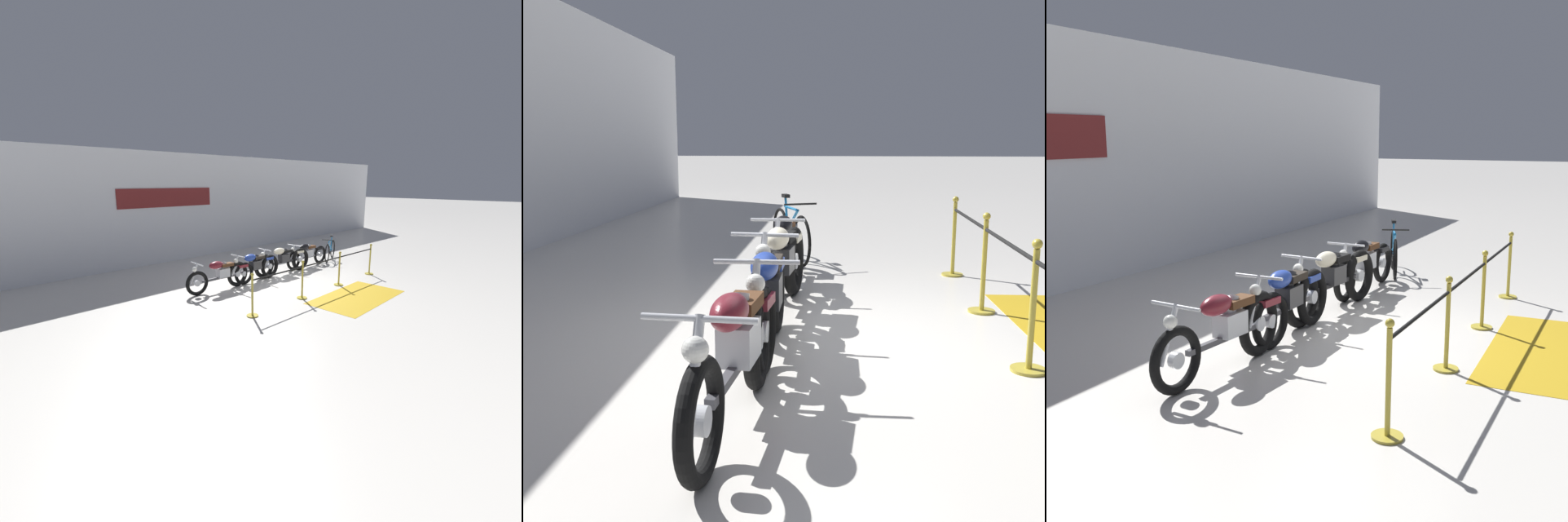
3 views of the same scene
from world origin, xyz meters
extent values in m
plane|color=silver|center=(0.00, 0.00, 0.00)|extent=(120.00, 120.00, 0.00)
cube|color=white|center=(0.00, 5.12, 2.10)|extent=(28.00, 0.25, 4.20)
cube|color=maroon|center=(-1.08, 4.98, 2.51)|extent=(3.94, 0.04, 0.70)
torus|color=black|center=(-2.77, 0.68, 0.35)|extent=(0.70, 0.16, 0.70)
torus|color=black|center=(-1.14, 0.55, 0.35)|extent=(0.70, 0.16, 0.70)
cylinder|color=silver|center=(-2.77, 0.68, 0.35)|extent=(0.17, 0.09, 0.17)
cylinder|color=silver|center=(-1.14, 0.55, 0.35)|extent=(0.17, 0.09, 0.17)
cylinder|color=silver|center=(-2.86, 0.69, 0.63)|extent=(0.31, 0.08, 0.59)
cube|color=silver|center=(-1.91, 0.61, 0.51)|extent=(0.38, 0.25, 0.26)
cylinder|color=silver|center=(-1.95, 0.61, 0.71)|extent=(0.19, 0.12, 0.24)
cylinder|color=silver|center=(-1.86, 0.61, 0.71)|extent=(0.19, 0.12, 0.24)
cylinder|color=silver|center=(-1.60, 0.73, 0.37)|extent=(0.70, 0.13, 0.07)
cube|color=#47474C|center=(-1.96, 0.61, 0.37)|extent=(1.31, 0.16, 0.06)
ellipsoid|color=maroon|center=(-2.13, 0.63, 0.77)|extent=(0.48, 0.26, 0.22)
cube|color=#4C2D19|center=(-1.78, 0.60, 0.73)|extent=(0.41, 0.23, 0.09)
cube|color=maroon|center=(-1.19, 0.55, 0.60)|extent=(0.33, 0.18, 0.08)
cylinder|color=silver|center=(-2.75, 0.68, 0.90)|extent=(0.09, 0.62, 0.04)
sphere|color=silver|center=(-2.83, 0.68, 0.76)|extent=(0.14, 0.14, 0.14)
torus|color=black|center=(-1.40, 0.56, 0.39)|extent=(0.77, 0.13, 0.77)
torus|color=black|center=(0.01, 0.57, 0.39)|extent=(0.77, 0.13, 0.77)
cylinder|color=silver|center=(-1.40, 0.56, 0.39)|extent=(0.18, 0.08, 0.18)
cylinder|color=silver|center=(0.01, 0.57, 0.39)|extent=(0.18, 0.08, 0.18)
cylinder|color=silver|center=(-1.49, 0.56, 0.67)|extent=(0.30, 0.06, 0.59)
cube|color=#2D2D30|center=(-0.64, 0.56, 0.55)|extent=(0.36, 0.22, 0.26)
cylinder|color=#2D2D30|center=(-0.68, 0.56, 0.75)|extent=(0.18, 0.11, 0.24)
cylinder|color=#2D2D30|center=(-0.60, 0.56, 0.75)|extent=(0.18, 0.11, 0.24)
cylinder|color=silver|center=(-0.34, 0.71, 0.41)|extent=(0.70, 0.07, 0.07)
cube|color=#47474C|center=(-0.69, 0.56, 0.41)|extent=(1.13, 0.07, 0.06)
ellipsoid|color=navy|center=(-0.87, 0.56, 0.81)|extent=(0.46, 0.22, 0.22)
cube|color=black|center=(-0.51, 0.57, 0.77)|extent=(0.40, 0.20, 0.09)
cube|color=navy|center=(-0.04, 0.57, 0.66)|extent=(0.32, 0.16, 0.08)
cylinder|color=silver|center=(-1.38, 0.56, 0.94)|extent=(0.04, 0.62, 0.04)
sphere|color=silver|center=(-1.46, 0.56, 0.80)|extent=(0.14, 0.14, 0.14)
torus|color=black|center=(-0.17, 0.65, 0.40)|extent=(0.81, 0.20, 0.80)
torus|color=black|center=(1.52, 0.51, 0.40)|extent=(0.81, 0.20, 0.80)
cylinder|color=silver|center=(-0.17, 0.65, 0.40)|extent=(0.19, 0.10, 0.19)
cylinder|color=silver|center=(1.52, 0.51, 0.40)|extent=(0.19, 0.10, 0.19)
cylinder|color=silver|center=(-0.26, 0.66, 0.68)|extent=(0.31, 0.08, 0.59)
cube|color=#2D2D30|center=(0.72, 0.57, 0.56)|extent=(0.38, 0.25, 0.26)
cylinder|color=#2D2D30|center=(0.68, 0.58, 0.76)|extent=(0.19, 0.12, 0.24)
cylinder|color=#2D2D30|center=(0.76, 0.57, 0.76)|extent=(0.19, 0.12, 0.24)
cylinder|color=silver|center=(1.03, 0.69, 0.42)|extent=(0.70, 0.13, 0.07)
cube|color=black|center=(0.67, 0.58, 0.42)|extent=(1.35, 0.17, 0.06)
ellipsoid|color=beige|center=(0.49, 0.59, 0.82)|extent=(0.48, 0.26, 0.22)
cube|color=black|center=(0.85, 0.56, 0.78)|extent=(0.42, 0.23, 0.09)
cube|color=beige|center=(1.47, 0.51, 0.68)|extent=(0.33, 0.19, 0.08)
cylinder|color=silver|center=(-0.15, 0.65, 0.95)|extent=(0.09, 0.62, 0.04)
sphere|color=silver|center=(-0.23, 0.65, 0.81)|extent=(0.14, 0.14, 0.14)
torus|color=black|center=(1.35, 0.68, 0.34)|extent=(0.69, 0.12, 0.69)
torus|color=black|center=(2.89, 0.65, 0.34)|extent=(0.69, 0.12, 0.69)
cylinder|color=silver|center=(1.35, 0.68, 0.34)|extent=(0.17, 0.08, 0.16)
cylinder|color=silver|center=(2.89, 0.65, 0.34)|extent=(0.17, 0.08, 0.16)
cylinder|color=silver|center=(1.26, 0.68, 0.63)|extent=(0.30, 0.06, 0.59)
cube|color=silver|center=(2.17, 0.66, 0.50)|extent=(0.36, 0.23, 0.26)
cylinder|color=silver|center=(2.13, 0.66, 0.70)|extent=(0.18, 0.11, 0.24)
cylinder|color=silver|center=(2.21, 0.66, 0.70)|extent=(0.18, 0.11, 0.24)
cylinder|color=silver|center=(2.48, 0.79, 0.36)|extent=(0.70, 0.08, 0.07)
cube|color=#47474C|center=(2.12, 0.66, 0.36)|extent=(1.23, 0.09, 0.06)
ellipsoid|color=black|center=(1.94, 0.67, 0.76)|extent=(0.46, 0.23, 0.22)
cube|color=#4C2D19|center=(2.30, 0.66, 0.72)|extent=(0.40, 0.21, 0.09)
cube|color=black|center=(2.84, 0.65, 0.59)|extent=(0.32, 0.17, 0.08)
cylinder|color=silver|center=(1.37, 0.68, 0.89)|extent=(0.05, 0.62, 0.04)
sphere|color=silver|center=(1.29, 0.68, 0.75)|extent=(0.14, 0.14, 0.14)
torus|color=black|center=(3.20, 0.52, 0.37)|extent=(0.69, 0.32, 0.73)
torus|color=black|center=(4.14, 0.91, 0.37)|extent=(0.69, 0.32, 0.73)
cylinder|color=#1E75B7|center=(3.62, 0.69, 0.59)|extent=(0.57, 0.26, 0.43)
cylinder|color=#1E75B7|center=(3.67, 0.71, 0.79)|extent=(0.52, 0.24, 0.04)
cylinder|color=#1E75B7|center=(3.85, 0.79, 0.67)|extent=(0.15, 0.09, 0.55)
cube|color=black|center=(3.89, 0.80, 0.95)|extent=(0.20, 0.14, 0.05)
cylinder|color=#1E75B7|center=(3.95, 0.83, 0.37)|extent=(0.44, 0.20, 0.03)
cylinder|color=black|center=(3.25, 0.54, 0.89)|extent=(0.21, 0.45, 0.03)
cylinder|color=black|center=(3.74, 0.74, 0.29)|extent=(0.13, 0.09, 0.12)
cylinder|color=gold|center=(-2.73, -1.52, 0.01)|extent=(0.28, 0.28, 0.03)
cylinder|color=gold|center=(-2.73, -1.52, 0.50)|extent=(0.05, 0.05, 0.95)
sphere|color=gold|center=(-2.73, -1.52, 1.01)|extent=(0.08, 0.08, 0.08)
cylinder|color=black|center=(-1.81, -1.52, 0.88)|extent=(1.78, 0.04, 0.04)
cylinder|color=black|center=(0.01, -1.52, 0.88)|extent=(1.71, 0.04, 0.04)
cylinder|color=black|center=(1.84, -1.52, 0.88)|extent=(1.80, 0.04, 0.04)
cylinder|color=gold|center=(-0.88, -1.52, 0.01)|extent=(0.28, 0.28, 0.03)
cylinder|color=gold|center=(-0.88, -1.52, 0.50)|extent=(0.05, 0.05, 0.95)
sphere|color=gold|center=(-0.88, -1.52, 1.01)|extent=(0.08, 0.08, 0.08)
cylinder|color=gold|center=(0.90, -1.52, 0.01)|extent=(0.28, 0.28, 0.03)
cylinder|color=gold|center=(0.90, -1.52, 0.50)|extent=(0.05, 0.05, 0.95)
sphere|color=gold|center=(0.90, -1.52, 1.01)|extent=(0.08, 0.08, 0.08)
cylinder|color=gold|center=(2.77, -1.52, 0.01)|extent=(0.28, 0.28, 0.03)
cylinder|color=gold|center=(2.77, -1.52, 0.50)|extent=(0.05, 0.05, 0.95)
sphere|color=gold|center=(2.77, -1.52, 1.01)|extent=(0.08, 0.08, 0.08)
cube|color=#B78E19|center=(0.27, -2.52, 0.00)|extent=(2.94, 1.59, 0.01)
camera|label=1|loc=(-8.01, -7.19, 3.10)|focal=24.00mm
camera|label=2|loc=(-5.92, -0.04, 1.81)|focal=45.00mm
camera|label=3|loc=(-7.65, -3.28, 2.54)|focal=45.00mm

